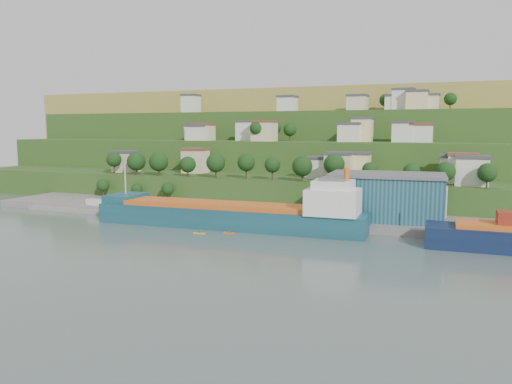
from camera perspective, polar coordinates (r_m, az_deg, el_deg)
The scene contains 10 objects.
ground at distance 130.34m, azimuth -5.39°, elevation -4.80°, with size 500.00×500.00×0.00m, color #4A5A54.
quay at distance 149.01m, azimuth 6.45°, elevation -3.29°, with size 220.00×26.00×4.00m, color slate.
pebble_beach at distance 178.56m, azimuth -18.02°, elevation -1.85°, with size 40.00×18.00×2.40m, color slate.
hillside at distance 289.33m, azimuth 9.95°, elevation 1.76°, with size 360.00×210.47×96.00m.
cargo_ship_near at distance 137.40m, azimuth -2.27°, elevation -2.81°, with size 76.79×14.86×19.64m.
warehouse at distance 144.03m, azimuth 14.68°, elevation -0.45°, with size 32.08×20.82×12.80m.
caravan at distance 174.19m, azimuth -17.94°, elevation -1.22°, with size 5.80×2.41×2.70m, color silver.
dinghy at distance 170.93m, azimuth -16.19°, elevation -1.62°, with size 4.51×1.69×0.90m, color silver.
kayak_orange at distance 130.74m, azimuth -3.08°, elevation -4.63°, with size 3.29×0.61×0.82m.
kayak_yellow at distance 131.06m, azimuth -6.50°, elevation -4.63°, with size 3.33×0.75×0.83m.
Camera 1 is at (58.11, -113.48, 27.07)m, focal length 35.00 mm.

